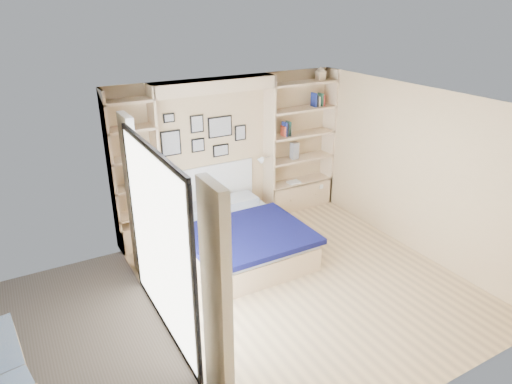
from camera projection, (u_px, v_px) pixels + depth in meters
ground at (302, 280)px, 6.35m from camera, size 4.50×4.50×0.00m
room_shell at (227, 179)px, 6.97m from camera, size 4.50×4.50×4.50m
bed at (237, 237)px, 6.94m from camera, size 1.74×2.20×1.07m
photo_gallery at (203, 135)px, 7.30m from camera, size 1.48×0.02×0.82m
reading_lamps at (219, 167)px, 7.39m from camera, size 1.92×0.12×0.15m
shelf_decor at (295, 118)px, 7.89m from camera, size 3.57×0.23×2.03m
deck at (16, 378)px, 4.72m from camera, size 3.20×4.00×0.05m
deck_chair at (0, 369)px, 4.34m from camera, size 0.58×0.83×0.77m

